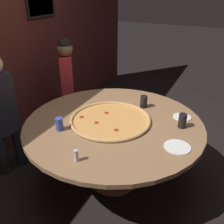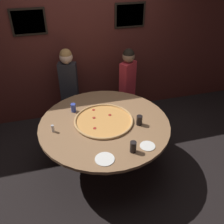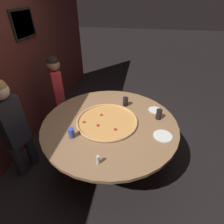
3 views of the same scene
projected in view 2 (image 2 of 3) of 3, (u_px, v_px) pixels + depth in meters
The scene contains 12 objects.
ground_plane at pixel (105, 162), 3.75m from camera, with size 24.00×24.00×0.00m, color black.
back_wall at pixel (83, 45), 4.19m from camera, with size 6.40×0.08×2.60m.
dining_table at pixel (105, 129), 3.39m from camera, with size 1.74×1.74×0.74m.
giant_pizza at pixel (104, 120), 3.35m from camera, with size 0.80×0.80×0.03m.
drink_cup_beside_pizza at pixel (133, 147), 2.83m from camera, with size 0.07×0.07×0.14m, color black.
drink_cup_far_right at pixel (139, 120), 3.26m from camera, with size 0.08×0.08×0.13m, color black.
drink_cup_by_shaker at pixel (73, 108), 3.52m from camera, with size 0.07×0.07×0.12m, color #384CB7.
white_plate_right_side at pixel (148, 146), 2.94m from camera, with size 0.18×0.18×0.01m, color white.
white_plate_beside_cup at pixel (105, 159), 2.76m from camera, with size 0.22×0.22×0.01m, color white.
condiment_shaker at pixel (53, 128), 3.15m from camera, with size 0.04×0.04×0.10m.
diner_centre_back at pixel (128, 82), 4.26m from camera, with size 0.35×0.29×1.35m.
diner_side_left at pixel (69, 84), 4.15m from camera, with size 0.37×0.23×1.39m.
Camera 2 is at (-0.61, -2.60, 2.73)m, focal length 40.00 mm.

